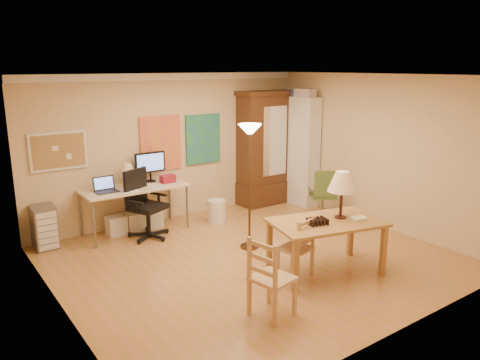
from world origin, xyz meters
TOP-DOWN VIEW (x-y plane):
  - floor at (0.00, 0.00)m, footprint 5.50×5.50m
  - crown_molding at (0.00, 2.46)m, footprint 5.50×0.08m
  - corkboard at (-2.05, 2.47)m, footprint 0.90×0.04m
  - art_panel_left at (-0.25, 2.47)m, footprint 0.80×0.04m
  - art_panel_right at (0.65, 2.47)m, footprint 0.75×0.04m
  - dining_table at (0.64, -0.96)m, footprint 1.68×1.24m
  - ladder_chair_back at (0.12, -0.84)m, footprint 0.48×0.46m
  - ladder_chair_left at (-0.83, -1.43)m, footprint 0.50×0.52m
  - torchiere_lamp at (0.23, 0.39)m, footprint 0.36×0.36m
  - computer_desk at (-0.92, 2.16)m, footprint 1.78×0.78m
  - office_chair_black at (-0.91, 1.77)m, footprint 0.71×0.71m
  - office_chair_green at (2.22, 0.74)m, footprint 0.61×0.61m
  - drawer_cart at (-2.42, 2.26)m, footprint 0.35×0.42m
  - armoire at (2.03, 2.24)m, footprint 1.27×0.60m
  - bookshelf at (2.55, 1.80)m, footprint 0.33×0.89m
  - wastebin at (0.46, 1.73)m, footprint 0.34×0.34m

SIDE VIEW (x-z plane):
  - floor at x=0.00m, z-range 0.00..0.00m
  - wastebin at x=0.46m, z-range 0.00..0.43m
  - office_chair_green at x=2.22m, z-range -0.23..0.74m
  - office_chair_black at x=-0.91m, z-range -0.27..0.89m
  - drawer_cart at x=-2.42m, z-range 0.00..0.69m
  - ladder_chair_back at x=0.12m, z-range -0.03..0.84m
  - ladder_chair_left at x=-0.83m, z-range -0.03..0.93m
  - computer_desk at x=-0.92m, z-range -0.18..1.17m
  - dining_table at x=0.64m, z-range 0.19..1.61m
  - armoire at x=2.03m, z-range -0.15..2.19m
  - bookshelf at x=2.55m, z-range -0.01..2.22m
  - art_panel_left at x=-0.25m, z-range 0.95..1.95m
  - art_panel_right at x=0.65m, z-range 0.98..1.92m
  - corkboard at x=-2.05m, z-range 1.19..1.81m
  - torchiere_lamp at x=0.23m, z-range 0.60..2.57m
  - crown_molding at x=0.00m, z-range 2.58..2.70m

